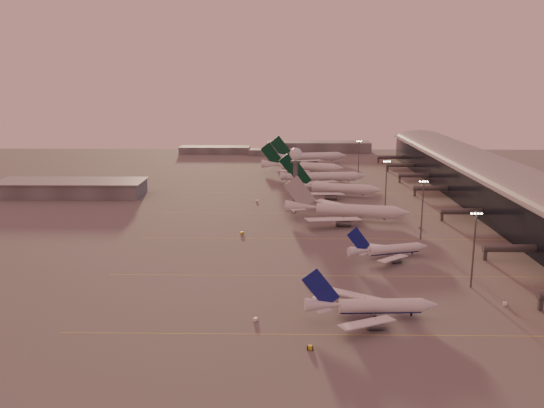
{
  "coord_description": "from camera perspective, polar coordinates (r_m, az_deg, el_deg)",
  "views": [
    {
      "loc": [
        -2.15,
        -173.36,
        65.68
      ],
      "look_at": [
        -6.39,
        73.11,
        10.53
      ],
      "focal_mm": 38.0,
      "sensor_mm": 36.0,
      "label": 1
    }
  ],
  "objects": [
    {
      "name": "greentail_b",
      "position": [
        356.88,
        5.13,
        2.52
      ],
      "size": [
        54.12,
        43.48,
        19.69
      ],
      "color": "silver",
      "rests_on": "ground"
    },
    {
      "name": "gsv_tug_mid",
      "position": [
        188.32,
        3.5,
        -7.66
      ],
      "size": [
        3.79,
        4.14,
        1.02
      ],
      "color": "yellow",
      "rests_on": "ground"
    },
    {
      "name": "hangar",
      "position": [
        340.37,
        -19.3,
        1.51
      ],
      "size": [
        82.0,
        27.0,
        8.5
      ],
      "color": "#5A5C60",
      "rests_on": "ground"
    },
    {
      "name": "gsv_tug_far",
      "position": [
        281.2,
        2.18,
        -0.79
      ],
      "size": [
        3.89,
        4.23,
        1.04
      ],
      "color": "white",
      "rests_on": "ground"
    },
    {
      "name": "radar_tower",
      "position": [
        296.84,
        2.36,
        3.93
      ],
      "size": [
        6.4,
        6.4,
        31.1
      ],
      "color": "#4E5055",
      "rests_on": "ground"
    },
    {
      "name": "gsv_truck_d",
      "position": [
        305.78,
        -1.5,
        0.41
      ],
      "size": [
        3.01,
        5.52,
        2.11
      ],
      "color": "white",
      "rests_on": "ground"
    },
    {
      "name": "taxiway_markings",
      "position": [
        240.74,
        8.64,
        -3.37
      ],
      "size": [
        180.0,
        185.25,
        0.02
      ],
      "color": "#D0C949",
      "rests_on": "ground"
    },
    {
      "name": "gsv_catering_b",
      "position": [
        260.36,
        14.53,
        -1.99
      ],
      "size": [
        4.98,
        3.59,
        3.74
      ],
      "color": "slate",
      "rests_on": "ground"
    },
    {
      "name": "mast_d",
      "position": [
        380.28,
        8.58,
        4.62
      ],
      "size": [
        3.6,
        0.56,
        25.0
      ],
      "color": "#4E5055",
      "rests_on": "ground"
    },
    {
      "name": "mast_b",
      "position": [
        241.07,
        14.68,
        -0.25
      ],
      "size": [
        3.6,
        0.56,
        25.0
      ],
      "color": "#4E5055",
      "rests_on": "ground"
    },
    {
      "name": "ground",
      "position": [
        185.4,
        1.6,
        -8.14
      ],
      "size": [
        700.0,
        700.0,
        0.0
      ],
      "primitive_type": "plane",
      "color": "#605D5D",
      "rests_on": "ground"
    },
    {
      "name": "terminal",
      "position": [
        309.02,
        21.83,
        1.42
      ],
      "size": [
        57.0,
        362.0,
        23.04
      ],
      "color": "black",
      "rests_on": "ground"
    },
    {
      "name": "greentail_d",
      "position": [
        442.03,
        3.75,
        4.54
      ],
      "size": [
        59.25,
        47.39,
        21.75
      ],
      "color": "silver",
      "rests_on": "ground"
    },
    {
      "name": "narrowbody_mid",
      "position": [
        216.47,
        11.47,
        -4.59
      ],
      "size": [
        31.86,
        25.05,
        12.81
      ],
      "color": "silver",
      "rests_on": "ground"
    },
    {
      "name": "distant_horizon",
      "position": [
        502.34,
        1.53,
        5.54
      ],
      "size": [
        165.0,
        37.5,
        9.0
      ],
      "color": "#5A5C60",
      "rests_on": "ground"
    },
    {
      "name": "widebody_white",
      "position": [
        268.09,
        7.43,
        -0.9
      ],
      "size": [
        57.59,
        45.76,
        20.41
      ],
      "color": "silver",
      "rests_on": "ground"
    },
    {
      "name": "greentail_c",
      "position": [
        394.14,
        3.01,
        3.55
      ],
      "size": [
        56.65,
        45.2,
        20.98
      ],
      "color": "silver",
      "rests_on": "ground"
    },
    {
      "name": "mast_c",
      "position": [
        292.77,
        11.24,
        2.15
      ],
      "size": [
        3.6,
        0.56,
        25.0
      ],
      "color": "#4E5055",
      "rests_on": "ground"
    },
    {
      "name": "greentail_a",
      "position": [
        321.77,
        6.22,
        1.37
      ],
      "size": [
        52.14,
        41.66,
        19.21
      ],
      "color": "silver",
      "rests_on": "ground"
    },
    {
      "name": "gsv_truck_a",
      "position": [
        160.48,
        -1.53,
        -11.15
      ],
      "size": [
        4.81,
        4.8,
        2.02
      ],
      "color": "white",
      "rests_on": "ground"
    },
    {
      "name": "gsv_tug_near",
      "position": [
        145.58,
        3.8,
        -14.01
      ],
      "size": [
        2.18,
        3.52,
        0.99
      ],
      "color": "yellow",
      "rests_on": "ground"
    },
    {
      "name": "narrowbody_near",
      "position": [
        163.41,
        9.79,
        -10.14
      ],
      "size": [
        37.92,
        30.23,
        14.81
      ],
      "color": "silver",
      "rests_on": "ground"
    },
    {
      "name": "gsv_catering_a",
      "position": [
        183.04,
        22.17,
        -8.74
      ],
      "size": [
        5.14,
        3.28,
        3.9
      ],
      "color": "white",
      "rests_on": "ground"
    },
    {
      "name": "mast_a",
      "position": [
        190.71,
        19.38,
        -3.93
      ],
      "size": [
        3.6,
        0.56,
        25.0
      ],
      "color": "#4E5055",
      "rests_on": "ground"
    },
    {
      "name": "gsv_truck_c",
      "position": [
        243.75,
        -2.9,
        -2.73
      ],
      "size": [
        6.25,
        5.61,
        2.51
      ],
      "color": "yellow",
      "rests_on": "ground"
    },
    {
      "name": "gsv_truck_b",
      "position": [
        225.92,
        11.85,
        -4.29
      ],
      "size": [
        5.23,
        2.12,
        2.08
      ],
      "color": "slate",
      "rests_on": "ground"
    }
  ]
}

